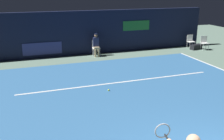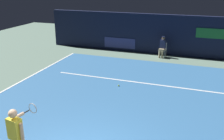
# 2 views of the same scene
# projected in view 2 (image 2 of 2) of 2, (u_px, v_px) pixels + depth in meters

# --- Properties ---
(ground_plane) EXTENTS (31.78, 31.78, 0.00)m
(ground_plane) POSITION_uv_depth(u_px,v_px,m) (127.00, 99.00, 10.81)
(ground_plane) COLOR slate
(court_surface) EXTENTS (10.93, 11.08, 0.01)m
(court_surface) POSITION_uv_depth(u_px,v_px,m) (127.00, 99.00, 10.81)
(court_surface) COLOR #336699
(court_surface) RESTS_ON ground
(line_sideline_right) EXTENTS (0.10, 11.08, 0.01)m
(line_sideline_right) POSITION_uv_depth(u_px,v_px,m) (19.00, 82.00, 12.53)
(line_sideline_right) COLOR white
(line_sideline_right) RESTS_ON court_surface
(line_service) EXTENTS (8.53, 0.10, 0.01)m
(line_service) POSITION_uv_depth(u_px,v_px,m) (139.00, 82.00, 12.53)
(line_service) COLOR white
(line_service) RESTS_ON court_surface
(back_wall) EXTENTS (15.55, 0.33, 2.60)m
(back_wall) POSITION_uv_depth(u_px,v_px,m) (160.00, 34.00, 16.98)
(back_wall) COLOR #141933
(back_wall) RESTS_ON ground
(tennis_player) EXTENTS (0.51, 1.00, 1.73)m
(tennis_player) POSITION_uv_depth(u_px,v_px,m) (17.00, 135.00, 6.57)
(tennis_player) COLOR #DBAD89
(tennis_player) RESTS_ON ground
(line_judge_on_chair) EXTENTS (0.49, 0.57, 1.32)m
(line_judge_on_chair) POSITION_uv_depth(u_px,v_px,m) (162.00, 47.00, 16.43)
(line_judge_on_chair) COLOR white
(line_judge_on_chair) RESTS_ON ground
(tennis_ball) EXTENTS (0.07, 0.07, 0.07)m
(tennis_ball) POSITION_uv_depth(u_px,v_px,m) (119.00, 85.00, 12.09)
(tennis_ball) COLOR #CCE033
(tennis_ball) RESTS_ON court_surface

